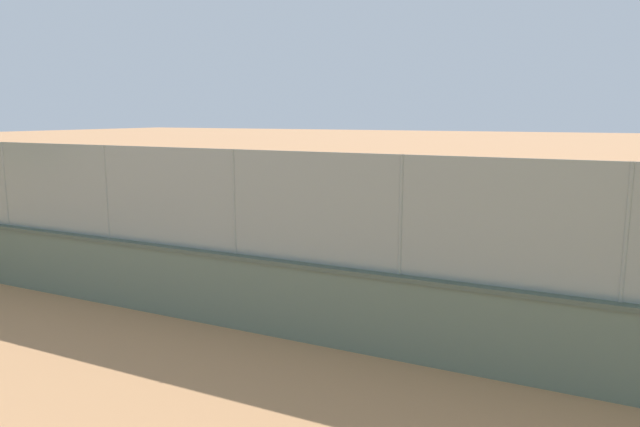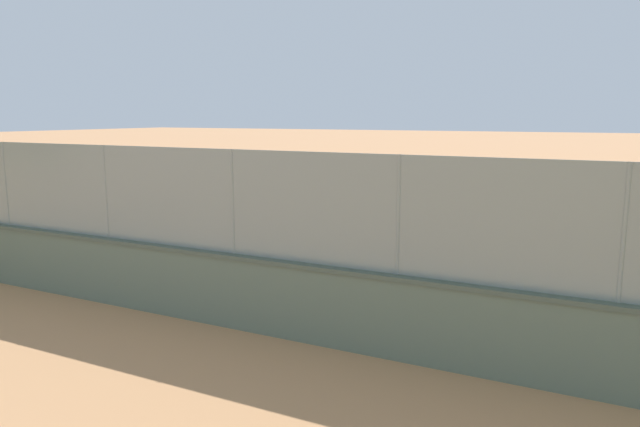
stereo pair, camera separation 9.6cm
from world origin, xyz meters
TOP-DOWN VIEW (x-y plane):
  - ground_plane at (0.00, 0.00)m, footprint 260.00×260.00m
  - perimeter_wall at (-2.18, 12.02)m, footprint 33.51×0.46m
  - fence_panel_on_wall at (-2.18, 12.02)m, footprint 32.91×0.07m
  - player_baseline_waiting at (1.78, 0.33)m, footprint 1.11×0.69m
  - player_near_wall_returning at (5.28, 6.45)m, footprint 0.73×1.16m
  - sports_ball at (2.33, 2.07)m, footprint 0.23×0.23m

SIDE VIEW (x-z plane):
  - ground_plane at x=0.00m, z-range 0.00..0.00m
  - sports_ball at x=2.33m, z-range 0.00..0.23m
  - perimeter_wall at x=-2.18m, z-range 0.01..1.46m
  - player_baseline_waiting at x=1.78m, z-range 0.13..1.67m
  - player_near_wall_returning at x=5.28m, z-range 0.14..1.76m
  - fence_panel_on_wall at x=-2.18m, z-range 1.45..3.44m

